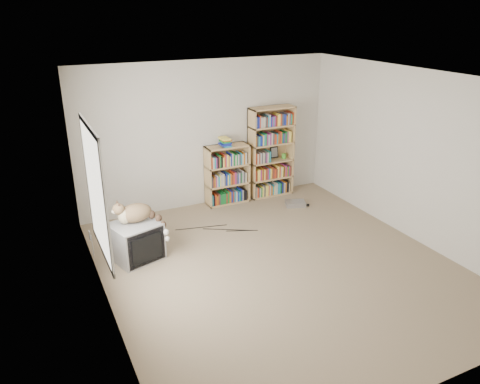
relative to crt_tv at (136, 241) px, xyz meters
name	(u,v)px	position (x,y,z in m)	size (l,w,h in m)	color
floor	(279,266)	(1.68, -1.06, -0.27)	(4.50, 5.00, 0.01)	gray
wall_back	(207,134)	(1.68, 1.44, 0.98)	(4.50, 0.02, 2.50)	beige
wall_front	(438,275)	(1.68, -3.56, 0.98)	(4.50, 0.02, 2.50)	beige
wall_left	(100,212)	(-0.57, -1.06, 0.98)	(0.02, 5.00, 2.50)	beige
wall_right	(415,157)	(3.93, -1.06, 0.98)	(0.02, 5.00, 2.50)	beige
ceiling	(285,79)	(1.68, -1.06, 2.23)	(4.50, 5.00, 0.02)	white
window	(96,192)	(-0.56, -0.86, 1.13)	(0.02, 1.22, 1.52)	white
crt_tv	(136,241)	(0.00, 0.00, 0.00)	(0.75, 0.71, 0.53)	#959597
cat	(140,215)	(0.09, 0.03, 0.36)	(0.70, 0.50, 0.56)	#372216
bookcase_tall	(270,154)	(2.85, 1.30, 0.52)	(0.82, 0.30, 1.65)	#AA7A55
bookcase_short	(227,176)	(1.97, 1.30, 0.22)	(0.77, 0.30, 1.06)	#AA7A55
book_stack	(225,142)	(1.93, 1.26, 0.87)	(0.18, 0.24, 0.15)	red
green_mug	(283,156)	(3.12, 1.28, 0.45)	(0.08, 0.08, 0.09)	green
framed_print	(274,152)	(2.97, 1.38, 0.52)	(0.16, 0.01, 0.21)	black
dvd_player	(295,203)	(2.99, 0.62, -0.23)	(0.34, 0.24, 0.08)	#9E9EA3
wall_outlet	(90,235)	(-0.56, 0.34, 0.05)	(0.01, 0.08, 0.13)	silver
floor_cables	(219,231)	(1.36, 0.26, -0.26)	(1.20, 0.70, 0.01)	black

